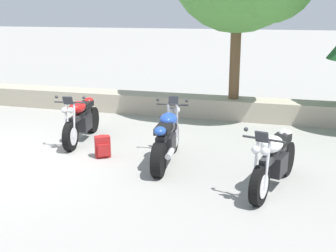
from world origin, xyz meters
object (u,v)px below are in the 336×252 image
motorcycle_white_far_right (273,161)px  motorcycle_red_near_left (81,120)px  motorcycle_blue_centre (167,139)px  rider_backpack (103,146)px

motorcycle_white_far_right → motorcycle_red_near_left: bearing=159.7°
motorcycle_blue_centre → motorcycle_white_far_right: bearing=-19.9°
motorcycle_blue_centre → rider_backpack: size_ratio=4.40×
rider_backpack → motorcycle_red_near_left: bearing=135.8°
motorcycle_white_far_right → rider_backpack: size_ratio=4.33×
motorcycle_white_far_right → rider_backpack: motorcycle_white_far_right is taller
motorcycle_blue_centre → motorcycle_white_far_right: size_ratio=1.01×
rider_backpack → motorcycle_white_far_right: bearing=-11.5°
motorcycle_white_far_right → rider_backpack: 3.47m
motorcycle_red_near_left → motorcycle_blue_centre: bearing=-20.6°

